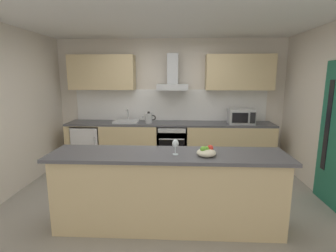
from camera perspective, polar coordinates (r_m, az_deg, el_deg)
ground at (r=3.95m, az=-0.73°, el=-16.71°), size 5.76×4.91×0.02m
ceiling at (r=3.58m, az=-0.84°, el=23.66°), size 5.76×4.91×0.02m
wall_back at (r=5.53m, az=0.52°, el=5.53°), size 5.76×0.12×2.60m
backsplash_tile at (r=5.47m, az=0.49°, el=4.72°), size 4.05×0.02×0.66m
counter_back at (r=5.31m, az=0.34°, el=-4.04°), size 4.19×0.60×0.90m
counter_island at (r=3.15m, az=0.01°, el=-14.27°), size 2.78×0.64×0.95m
upper_cabinets at (r=5.28m, az=0.43°, el=11.90°), size 4.14×0.32×0.70m
oven at (r=5.28m, az=0.95°, el=-4.02°), size 0.60×0.62×0.80m
refrigerator at (r=5.61m, az=-17.19°, el=-3.97°), size 0.58×0.60×0.85m
microwave at (r=5.27m, az=16.03°, el=2.09°), size 0.50×0.38×0.30m
sink at (r=5.30m, az=-9.21°, el=1.09°), size 0.50×0.40×0.26m
kettle at (r=5.17m, az=-4.34°, el=1.82°), size 0.29×0.15×0.24m
range_hood at (r=5.23m, az=1.04°, el=10.56°), size 0.62×0.45×0.72m
wine_glass at (r=2.90m, az=1.66°, el=-4.08°), size 0.08×0.08×0.18m
fruit_bowl at (r=2.91m, az=8.60°, el=-5.80°), size 0.22×0.22×0.13m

